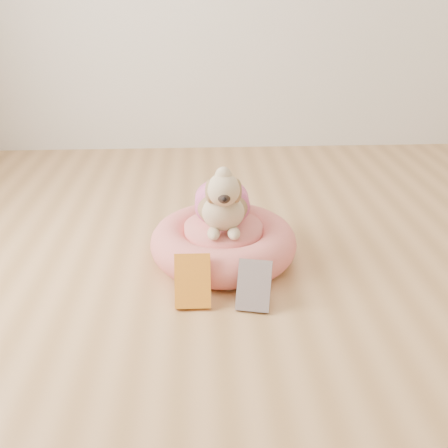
{
  "coord_description": "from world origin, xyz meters",
  "views": [
    {
      "loc": [
        -0.35,
        -1.23,
        1.05
      ],
      "look_at": [
        -0.25,
        0.58,
        0.19
      ],
      "focal_mm": 40.0,
      "sensor_mm": 36.0,
      "label": 1
    }
  ],
  "objects_px": {
    "pet_bed": "(223,242)",
    "book_yellow": "(193,281)",
    "dog": "(222,191)",
    "book_white": "(254,285)"
  },
  "relations": [
    {
      "from": "dog",
      "to": "book_yellow",
      "type": "distance_m",
      "value": 0.41
    },
    {
      "from": "book_yellow",
      "to": "book_white",
      "type": "xyz_separation_m",
      "value": [
        0.22,
        -0.03,
        -0.01
      ]
    },
    {
      "from": "pet_bed",
      "to": "book_yellow",
      "type": "bearing_deg",
      "value": -111.61
    },
    {
      "from": "book_yellow",
      "to": "book_white",
      "type": "distance_m",
      "value": 0.22
    },
    {
      "from": "pet_bed",
      "to": "dog",
      "type": "relative_size",
      "value": 1.54
    },
    {
      "from": "dog",
      "to": "book_yellow",
      "type": "xyz_separation_m",
      "value": [
        -0.12,
        -0.33,
        -0.21
      ]
    },
    {
      "from": "dog",
      "to": "book_yellow",
      "type": "height_order",
      "value": "dog"
    },
    {
      "from": "book_yellow",
      "to": "dog",
      "type": "bearing_deg",
      "value": 70.1
    },
    {
      "from": "pet_bed",
      "to": "book_white",
      "type": "relative_size",
      "value": 3.31
    },
    {
      "from": "dog",
      "to": "book_white",
      "type": "height_order",
      "value": "dog"
    }
  ]
}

